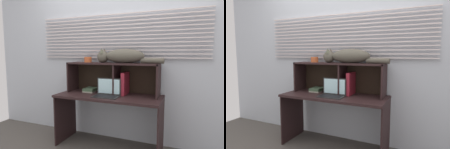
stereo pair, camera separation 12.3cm
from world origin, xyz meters
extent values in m
cube|color=#B2B9C3|center=(0.00, 0.55, 1.25)|extent=(4.40, 0.04, 2.50)
cube|color=silver|center=(0.00, 0.50, 1.19)|extent=(2.42, 0.02, 0.01)
cube|color=silver|center=(0.00, 0.50, 1.24)|extent=(2.42, 0.02, 0.01)
cube|color=silver|center=(0.00, 0.50, 1.29)|extent=(2.42, 0.02, 0.01)
cube|color=silver|center=(0.00, 0.50, 1.34)|extent=(2.42, 0.02, 0.01)
cube|color=silver|center=(0.00, 0.50, 1.39)|extent=(2.42, 0.02, 0.01)
cube|color=silver|center=(0.00, 0.50, 1.44)|extent=(2.42, 0.02, 0.01)
cube|color=silver|center=(0.00, 0.50, 1.49)|extent=(2.42, 0.02, 0.01)
cube|color=silver|center=(0.00, 0.50, 1.54)|extent=(2.42, 0.02, 0.01)
cube|color=silver|center=(0.00, 0.50, 1.59)|extent=(2.42, 0.02, 0.01)
cube|color=silver|center=(0.00, 0.50, 1.64)|extent=(2.42, 0.02, 0.01)
cube|color=silver|center=(0.00, 0.50, 1.68)|extent=(2.42, 0.02, 0.01)
cube|color=silver|center=(0.00, 0.50, 1.73)|extent=(2.42, 0.02, 0.01)
cube|color=silver|center=(0.00, 0.50, 1.78)|extent=(2.42, 0.02, 0.01)
cube|color=black|center=(0.00, 0.23, 0.69)|extent=(1.37, 0.56, 0.03)
cube|color=black|center=(-0.67, 0.23, 0.34)|extent=(0.02, 0.51, 0.68)
cube|color=black|center=(0.67, 0.23, 0.34)|extent=(0.02, 0.51, 0.68)
cube|color=black|center=(0.00, 0.35, 1.11)|extent=(1.25, 0.29, 0.02)
cube|color=black|center=(-0.62, 0.35, 0.91)|extent=(0.02, 0.29, 0.42)
cube|color=black|center=(0.62, 0.35, 0.91)|extent=(0.02, 0.29, 0.42)
cube|color=black|center=(0.07, 0.35, 0.90)|extent=(0.02, 0.28, 0.39)
cube|color=black|center=(0.00, 0.50, 0.91)|extent=(1.25, 0.01, 0.42)
ellipsoid|color=#504B41|center=(0.18, 0.35, 1.21)|extent=(0.52, 0.20, 0.18)
sphere|color=#504B41|center=(-0.13, 0.35, 1.20)|extent=(0.16, 0.16, 0.16)
cone|color=#4F5040|center=(-0.13, 0.31, 1.28)|extent=(0.07, 0.07, 0.07)
cone|color=#524A40|center=(-0.13, 0.39, 1.28)|extent=(0.07, 0.07, 0.07)
cylinder|color=#504B41|center=(0.54, 0.35, 1.16)|extent=(0.28, 0.07, 0.07)
cube|color=black|center=(0.01, 0.12, 0.71)|extent=(0.33, 0.21, 0.01)
cube|color=black|center=(0.01, 0.23, 0.82)|extent=(0.33, 0.01, 0.21)
cube|color=#B2E0EA|center=(0.01, 0.22, 0.82)|extent=(0.29, 0.00, 0.19)
cube|color=black|center=(0.01, 0.11, 0.72)|extent=(0.28, 0.15, 0.00)
cube|color=maroon|center=(0.19, 0.35, 0.85)|extent=(0.05, 0.24, 0.29)
cube|color=gray|center=(-0.33, 0.35, 0.72)|extent=(0.15, 0.20, 0.02)
cube|color=#476446|center=(-0.33, 0.35, 0.73)|extent=(0.15, 0.20, 0.02)
cube|color=#445E44|center=(-0.32, 0.35, 0.75)|extent=(0.15, 0.20, 0.02)
cylinder|color=#BC552D|center=(-0.36, 0.35, 1.16)|extent=(0.10, 0.10, 0.08)
camera|label=1|loc=(0.95, -2.01, 1.24)|focal=30.50mm
camera|label=2|loc=(1.06, -1.96, 1.24)|focal=30.50mm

